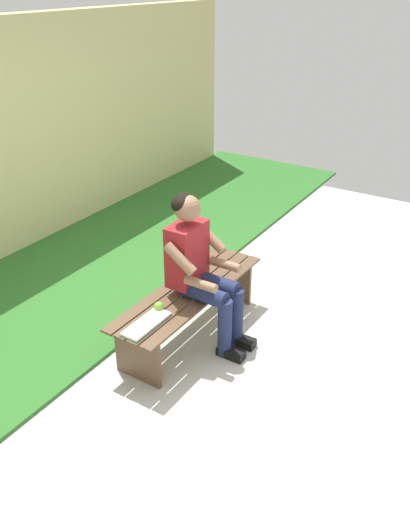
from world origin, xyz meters
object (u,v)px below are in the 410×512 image
person_seated (200,266)px  book_open (147,324)px  apple (159,306)px  bench_near (189,301)px

person_seated → book_open: size_ratio=2.97×
apple → bench_near: bearing=175.9°
bench_near → person_seated: (-0.01, 0.10, 0.35)m
book_open → person_seated: bearing=172.0°
apple → book_open: bearing=10.4°
person_seated → book_open: person_seated is taller
person_seated → apple: (0.38, -0.12, -0.21)m
bench_near → book_open: size_ratio=3.80×
apple → book_open: 0.20m
bench_near → apple: bearing=-4.1°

